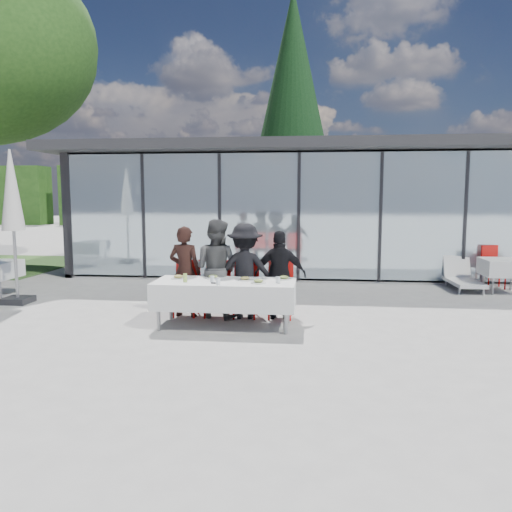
{
  "coord_description": "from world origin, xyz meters",
  "views": [
    {
      "loc": [
        1.33,
        -8.15,
        2.09
      ],
      "look_at": [
        0.3,
        1.2,
        0.98
      ],
      "focal_mm": 35.0,
      "sensor_mm": 36.0,
      "label": 1
    }
  ],
  "objects_px": {
    "diner_chair_c": "(246,286)",
    "conifer_tree": "(292,102)",
    "juice_bottle": "(185,278)",
    "spare_chair_a": "(492,264)",
    "plate_b": "(213,277)",
    "lounger": "(462,278)",
    "plate_extra": "(258,282)",
    "plate_d": "(284,278)",
    "diner_chair_b": "(217,285)",
    "diner_a": "(185,271)",
    "diner_chair_d": "(280,287)",
    "diner_c": "(245,271)",
    "diner_b": "(216,269)",
    "spare_chair_b": "(467,261)",
    "spare_table_right": "(503,268)",
    "diner_chair_a": "(187,285)",
    "folded_eyeglasses": "(215,283)",
    "diner_d": "(280,275)",
    "market_umbrella": "(12,201)",
    "dining_table": "(225,294)",
    "plate_a": "(178,277)",
    "plate_c": "(245,279)"
  },
  "relations": [
    {
      "from": "plate_b",
      "to": "folded_eyeglasses",
      "type": "xyz_separation_m",
      "value": [
        0.13,
        -0.45,
        -0.02
      ]
    },
    {
      "from": "diner_chair_a",
      "to": "plate_a",
      "type": "bearing_deg",
      "value": -88.29
    },
    {
      "from": "folded_eyeglasses",
      "to": "diner_chair_a",
      "type": "bearing_deg",
      "value": 125.28
    },
    {
      "from": "spare_table_right",
      "to": "dining_table",
      "type": "bearing_deg",
      "value": -147.55
    },
    {
      "from": "plate_b",
      "to": "folded_eyeglasses",
      "type": "height_order",
      "value": "plate_b"
    },
    {
      "from": "juice_bottle",
      "to": "spare_chair_a",
      "type": "height_order",
      "value": "spare_chair_a"
    },
    {
      "from": "diner_a",
      "to": "plate_c",
      "type": "bearing_deg",
      "value": 162.93
    },
    {
      "from": "plate_extra",
      "to": "spare_chair_b",
      "type": "xyz_separation_m",
      "value": [
        4.6,
        4.88,
        -0.24
      ]
    },
    {
      "from": "diner_c",
      "to": "plate_b",
      "type": "height_order",
      "value": "diner_c"
    },
    {
      "from": "diner_b",
      "to": "conifer_tree",
      "type": "height_order",
      "value": "conifer_tree"
    },
    {
      "from": "spare_chair_a",
      "to": "plate_d",
      "type": "bearing_deg",
      "value": -139.51
    },
    {
      "from": "diner_b",
      "to": "lounger",
      "type": "xyz_separation_m",
      "value": [
        5.07,
        3.28,
        -0.6
      ]
    },
    {
      "from": "folded_eyeglasses",
      "to": "lounger",
      "type": "xyz_separation_m",
      "value": [
        4.91,
        4.16,
        -0.5
      ]
    },
    {
      "from": "diner_chair_c",
      "to": "plate_b",
      "type": "xyz_separation_m",
      "value": [
        -0.48,
        -0.55,
        0.24
      ]
    },
    {
      "from": "diner_b",
      "to": "spare_chair_a",
      "type": "bearing_deg",
      "value": -130.74
    },
    {
      "from": "diner_a",
      "to": "diner_c",
      "type": "height_order",
      "value": "diner_c"
    },
    {
      "from": "conifer_tree",
      "to": "plate_d",
      "type": "bearing_deg",
      "value": -88.24
    },
    {
      "from": "diner_chair_d",
      "to": "spare_table_right",
      "type": "xyz_separation_m",
      "value": [
        4.71,
        2.79,
        0.02
      ]
    },
    {
      "from": "diner_chair_b",
      "to": "diner_a",
      "type": "bearing_deg",
      "value": -167.36
    },
    {
      "from": "diner_chair_d",
      "to": "folded_eyeglasses",
      "type": "relative_size",
      "value": 6.96
    },
    {
      "from": "diner_chair_b",
      "to": "conifer_tree",
      "type": "bearing_deg",
      "value": 86.37
    },
    {
      "from": "diner_chair_a",
      "to": "plate_extra",
      "type": "distance_m",
      "value": 1.67
    },
    {
      "from": "diner_c",
      "to": "spare_chair_a",
      "type": "relative_size",
      "value": 1.68
    },
    {
      "from": "plate_extra",
      "to": "plate_d",
      "type": "bearing_deg",
      "value": 46.65
    },
    {
      "from": "plate_extra",
      "to": "lounger",
      "type": "xyz_separation_m",
      "value": [
        4.25,
        4.08,
        -0.52
      ]
    },
    {
      "from": "diner_chair_d",
      "to": "diner_a",
      "type": "bearing_deg",
      "value": -175.76
    },
    {
      "from": "plate_d",
      "to": "folded_eyeglasses",
      "type": "height_order",
      "value": "plate_d"
    },
    {
      "from": "diner_chair_c",
      "to": "conifer_tree",
      "type": "xyz_separation_m",
      "value": [
        0.29,
        12.6,
        5.45
      ]
    },
    {
      "from": "plate_a",
      "to": "juice_bottle",
      "type": "relative_size",
      "value": 1.77
    },
    {
      "from": "diner_d",
      "to": "plate_c",
      "type": "bearing_deg",
      "value": 47.63
    },
    {
      "from": "diner_a",
      "to": "diner_b",
      "type": "relative_size",
      "value": 0.93
    },
    {
      "from": "spare_chair_a",
      "to": "diner_c",
      "type": "bearing_deg",
      "value": -146.29
    },
    {
      "from": "diner_a",
      "to": "diner_chair_b",
      "type": "height_order",
      "value": "diner_a"
    },
    {
      "from": "diner_chair_b",
      "to": "lounger",
      "type": "distance_m",
      "value": 5.98
    },
    {
      "from": "dining_table",
      "to": "diner_chair_d",
      "type": "relative_size",
      "value": 2.32
    },
    {
      "from": "lounger",
      "to": "plate_c",
      "type": "bearing_deg",
      "value": -139.55
    },
    {
      "from": "diner_chair_d",
      "to": "diner_d",
      "type": "bearing_deg",
      "value": -90.0
    },
    {
      "from": "plate_b",
      "to": "lounger",
      "type": "xyz_separation_m",
      "value": [
        5.04,
        3.71,
        -0.52
      ]
    },
    {
      "from": "diner_d",
      "to": "market_umbrella",
      "type": "xyz_separation_m",
      "value": [
        -5.24,
        0.69,
        1.25
      ]
    },
    {
      "from": "plate_d",
      "to": "juice_bottle",
      "type": "bearing_deg",
      "value": -165.53
    },
    {
      "from": "diner_b",
      "to": "spare_chair_b",
      "type": "distance_m",
      "value": 6.79
    },
    {
      "from": "diner_d",
      "to": "spare_chair_a",
      "type": "distance_m",
      "value": 5.89
    },
    {
      "from": "juice_bottle",
      "to": "folded_eyeglasses",
      "type": "relative_size",
      "value": 0.97
    },
    {
      "from": "diner_chair_c",
      "to": "diner_chair_d",
      "type": "bearing_deg",
      "value": 0.0
    },
    {
      "from": "market_umbrella",
      "to": "spare_chair_a",
      "type": "bearing_deg",
      "value": 16.0
    },
    {
      "from": "diner_chair_d",
      "to": "plate_extra",
      "type": "relative_size",
      "value": 4.04
    },
    {
      "from": "spare_table_right",
      "to": "diner_chair_b",
      "type": "bearing_deg",
      "value": -154.44
    },
    {
      "from": "plate_extra",
      "to": "juice_bottle",
      "type": "height_order",
      "value": "juice_bottle"
    },
    {
      "from": "diner_chair_a",
      "to": "diner_b",
      "type": "relative_size",
      "value": 0.57
    },
    {
      "from": "spare_chair_a",
      "to": "diner_a",
      "type": "bearing_deg",
      "value": -150.92
    }
  ]
}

